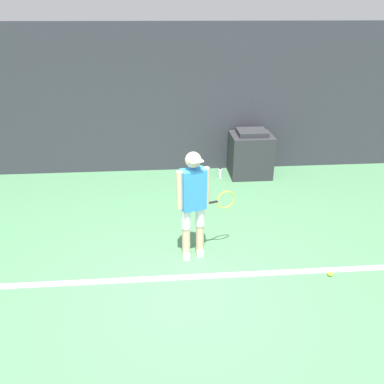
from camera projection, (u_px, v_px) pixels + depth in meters
ground_plane at (189, 288)px, 4.99m from camera, size 24.00×24.00×0.00m
back_wall at (175, 101)px, 8.07m from camera, size 24.00×0.10×3.15m
court_baseline at (188, 277)px, 5.19m from camera, size 21.60×0.10×0.01m
tennis_player at (194, 201)px, 5.28m from camera, size 0.87×0.38×1.65m
tennis_ball at (330, 274)px, 5.21m from camera, size 0.07×0.07×0.07m
covered_chair at (250, 154)px, 8.22m from camera, size 0.89×0.77×1.03m
water_bottle at (220, 173)px, 8.21m from camera, size 0.09×0.09×0.24m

